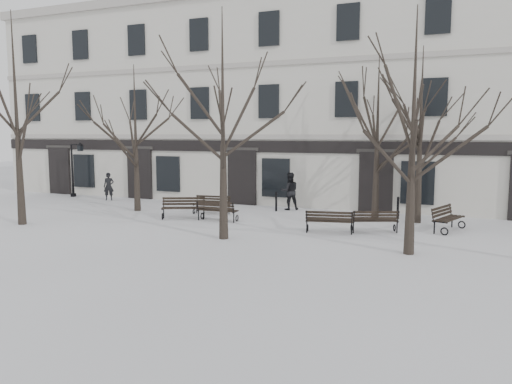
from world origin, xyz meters
The scene contains 19 objects.
ground centered at (0.00, 0.00, 0.00)m, with size 100.00×100.00×0.00m, color silver.
building centered at (0.00, 12.96, 5.52)m, with size 40.40×10.20×11.40m.
tree_0 centered at (-9.61, -0.93, 5.42)m, with size 6.07×6.07×8.67m.
tree_1 centered at (-0.57, -0.28, 5.06)m, with size 5.66×5.66×8.09m.
tree_2 centered at (5.83, -0.13, 4.74)m, with size 5.31×5.31×7.58m.
tree_4 centered at (-7.38, 4.01, 4.40)m, with size 4.93×4.93×7.05m.
tree_5 centered at (3.72, 6.50, 4.53)m, with size 5.07×5.07×7.25m.
tree_6 centered at (5.60, 5.79, 4.60)m, with size 5.15×5.15×7.35m.
bench_0 centered at (-4.10, 2.87, 0.52)m, with size 1.98×1.41×0.95m.
bench_1 centered at (-2.45, 2.89, 0.48)m, with size 1.79×0.70×0.89m.
bench_2 centered at (2.71, 2.12, 0.49)m, with size 1.85×0.97×0.89m.
bench_3 centered at (-3.55, 4.53, 0.47)m, with size 1.77×0.84×0.86m.
bench_4 centered at (4.28, 2.92, 0.48)m, with size 1.84×1.25×0.88m.
bench_5 centered at (6.82, 4.32, 0.53)m, with size 1.27×2.02×0.97m.
lamp_post centered at (-14.05, 7.15, 1.89)m, with size 1.02×0.38×3.26m.
bollard_a centered at (-1.02, 6.43, 0.51)m, with size 0.12×0.12×0.96m.
bollard_b centered at (4.71, 6.53, 0.53)m, with size 0.13×0.13×0.98m.
pedestrian_a centered at (-11.23, 6.66, 0.00)m, with size 0.57×0.38×1.57m, color black.
pedestrian_b centered at (-0.57, 7.13, 0.00)m, with size 0.91×0.70×1.86m, color black.
Camera 1 is at (7.25, -16.16, 3.77)m, focal length 35.00 mm.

